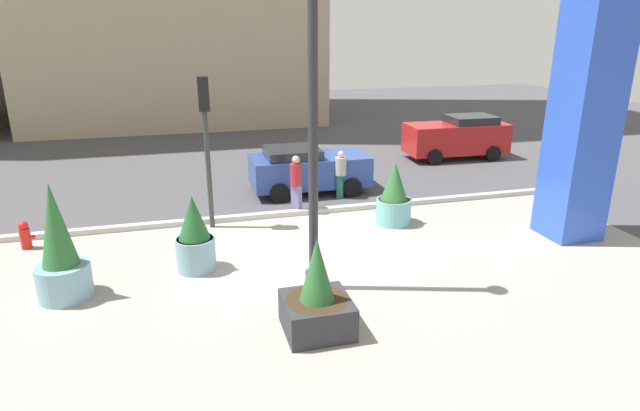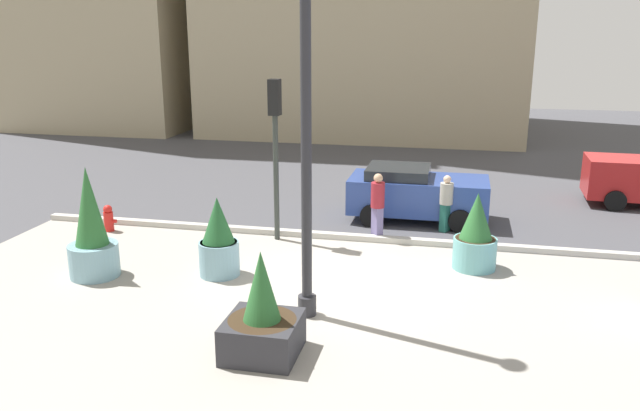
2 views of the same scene
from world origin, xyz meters
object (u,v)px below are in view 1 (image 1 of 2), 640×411
object	(u,v)px
traffic_light_corner	(206,128)
pedestrian_on_sidewalk	(296,181)
potted_plant_mid_plaza	(195,237)
potted_plant_near_left	(317,300)
lamp_post	(313,126)
car_curb_west	(457,137)
potted_plant_curbside	(394,198)
potted_plant_by_pillar	(60,253)
pedestrian_by_curb	(341,172)
art_pillar_blue	(583,125)
car_passing_lane	(308,169)
fire_hydrant	(25,235)

from	to	relation	value
traffic_light_corner	pedestrian_on_sidewalk	bearing A→B (deg)	12.07
potted_plant_mid_plaza	potted_plant_near_left	distance (m)	3.89
lamp_post	car_curb_west	size ratio (longest dim) A/B	1.70
potted_plant_curbside	potted_plant_by_pillar	xyz separation A→B (m)	(-8.38, -2.33, 0.23)
pedestrian_by_curb	car_curb_west	bearing A→B (deg)	32.01
art_pillar_blue	traffic_light_corner	distance (m)	9.83
pedestrian_on_sidewalk	potted_plant_mid_plaza	bearing A→B (deg)	-133.72
art_pillar_blue	potted_plant_near_left	bearing A→B (deg)	-159.69
art_pillar_blue	potted_plant_mid_plaza	size ratio (longest dim) A/B	3.30
potted_plant_curbside	car_curb_west	size ratio (longest dim) A/B	0.42
art_pillar_blue	car_passing_lane	size ratio (longest dim) A/B	1.53
car_passing_lane	pedestrian_on_sidewalk	distance (m)	2.23
potted_plant_by_pillar	fire_hydrant	world-z (taller)	potted_plant_by_pillar
traffic_light_corner	pedestrian_by_curb	distance (m)	5.03
potted_plant_near_left	fire_hydrant	distance (m)	8.45
lamp_post	fire_hydrant	distance (m)	8.36
potted_plant_mid_plaza	car_curb_west	xyz separation A→B (m)	(11.34, 8.42, 0.11)
potted_plant_by_pillar	pedestrian_by_curb	xyz separation A→B (m)	(7.63, 5.06, -0.14)
lamp_post	pedestrian_on_sidewalk	size ratio (longest dim) A/B	4.09
traffic_light_corner	car_passing_lane	distance (m)	4.78
potted_plant_near_left	fire_hydrant	bearing A→B (deg)	137.34
lamp_post	potted_plant_by_pillar	distance (m)	5.84
fire_hydrant	traffic_light_corner	bearing A→B (deg)	3.98
potted_plant_by_pillar	traffic_light_corner	distance (m)	5.08
car_curb_west	car_passing_lane	size ratio (longest dim) A/B	1.09
lamp_post	pedestrian_on_sidewalk	xyz separation A→B (m)	(0.73, 4.90, -2.58)
potted_plant_mid_plaza	potted_plant_by_pillar	size ratio (longest dim) A/B	0.72
art_pillar_blue	pedestrian_on_sidewalk	size ratio (longest dim) A/B	3.38
potted_plant_near_left	potted_plant_by_pillar	size ratio (longest dim) A/B	0.74
lamp_post	potted_plant_near_left	distance (m)	3.41
potted_plant_mid_plaza	potted_plant_by_pillar	xyz separation A→B (m)	(-2.73, -0.66, 0.20)
lamp_post	car_curb_west	distance (m)	13.68
potted_plant_by_pillar	fire_hydrant	xyz separation A→B (m)	(-1.43, 3.08, -0.65)
potted_plant_curbside	potted_plant_by_pillar	size ratio (longest dim) A/B	0.72
potted_plant_mid_plaza	car_passing_lane	size ratio (longest dim) A/B	0.46
fire_hydrant	pedestrian_by_curb	world-z (taller)	pedestrian_by_curb
car_curb_west	potted_plant_near_left	bearing A→B (deg)	-128.38
pedestrian_by_curb	traffic_light_corner	bearing A→B (deg)	-159.13
potted_plant_mid_plaza	car_passing_lane	world-z (taller)	potted_plant_mid_plaza
art_pillar_blue	pedestrian_on_sidewalk	distance (m)	7.94
lamp_post	car_curb_west	bearing A→B (deg)	48.37
art_pillar_blue	pedestrian_by_curb	distance (m)	7.25
potted_plant_mid_plaza	fire_hydrant	world-z (taller)	potted_plant_mid_plaza
fire_hydrant	pedestrian_on_sidewalk	xyz separation A→B (m)	(7.31, 0.88, 0.63)
potted_plant_by_pillar	fire_hydrant	bearing A→B (deg)	114.86
car_passing_lane	potted_plant_mid_plaza	bearing A→B (deg)	-126.91
pedestrian_on_sidewalk	pedestrian_by_curb	bearing A→B (deg)	32.20
potted_plant_mid_plaza	car_curb_west	distance (m)	14.13
car_passing_lane	pedestrian_by_curb	xyz separation A→B (m)	(0.88, -0.95, 0.06)
lamp_post	pedestrian_by_curb	size ratio (longest dim) A/B	4.63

